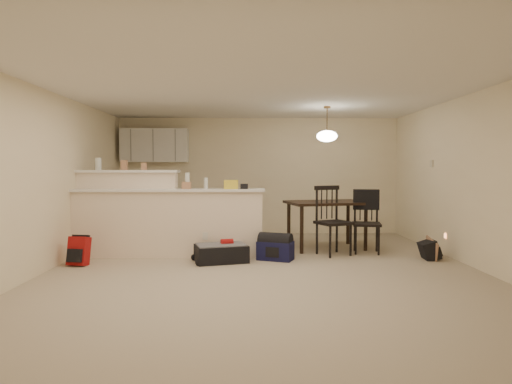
{
  "coord_description": "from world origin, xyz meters",
  "views": [
    {
      "loc": [
        -0.21,
        -6.38,
        1.42
      ],
      "look_at": [
        -0.1,
        0.7,
        1.05
      ],
      "focal_mm": 32.0,
      "sensor_mm": 36.0,
      "label": 1
    }
  ],
  "objects_px": {
    "suitcase": "(221,253)",
    "dining_chair_far": "(367,222)",
    "black_daypack": "(429,250)",
    "red_backpack": "(79,251)",
    "dining_chair_near": "(334,221)",
    "dining_table": "(326,207)",
    "navy_duffel": "(275,251)",
    "pendant_lamp": "(327,136)"
  },
  "relations": [
    {
      "from": "suitcase",
      "to": "dining_chair_far",
      "type": "bearing_deg",
      "value": 0.52
    },
    {
      "from": "dining_chair_far",
      "to": "black_daypack",
      "type": "distance_m",
      "value": 1.07
    },
    {
      "from": "red_backpack",
      "to": "suitcase",
      "type": "bearing_deg",
      "value": 15.86
    },
    {
      "from": "dining_chair_near",
      "to": "dining_chair_far",
      "type": "height_order",
      "value": "dining_chair_near"
    },
    {
      "from": "dining_table",
      "to": "black_daypack",
      "type": "xyz_separation_m",
      "value": [
        1.44,
        -0.99,
        -0.59
      ]
    },
    {
      "from": "dining_chair_far",
      "to": "navy_duffel",
      "type": "bearing_deg",
      "value": -150.08
    },
    {
      "from": "dining_table",
      "to": "navy_duffel",
      "type": "xyz_separation_m",
      "value": [
        -0.96,
        -0.99,
        -0.59
      ]
    },
    {
      "from": "dining_chair_far",
      "to": "black_daypack",
      "type": "bearing_deg",
      "value": -23.13
    },
    {
      "from": "navy_duffel",
      "to": "dining_chair_far",
      "type": "bearing_deg",
      "value": 41.6
    },
    {
      "from": "dining_chair_near",
      "to": "suitcase",
      "type": "relative_size",
      "value": 1.48
    },
    {
      "from": "dining_chair_near",
      "to": "navy_duffel",
      "type": "relative_size",
      "value": 2.12
    },
    {
      "from": "suitcase",
      "to": "navy_duffel",
      "type": "xyz_separation_m",
      "value": [
        0.83,
        0.14,
        0.02
      ]
    },
    {
      "from": "pendant_lamp",
      "to": "navy_duffel",
      "type": "xyz_separation_m",
      "value": [
        -0.96,
        -0.99,
        -1.84
      ]
    },
    {
      "from": "dining_chair_far",
      "to": "dining_chair_near",
      "type": "bearing_deg",
      "value": -153.47
    },
    {
      "from": "pendant_lamp",
      "to": "black_daypack",
      "type": "height_order",
      "value": "pendant_lamp"
    },
    {
      "from": "dining_table",
      "to": "pendant_lamp",
      "type": "height_order",
      "value": "pendant_lamp"
    },
    {
      "from": "navy_duffel",
      "to": "suitcase",
      "type": "bearing_deg",
      "value": -148.59
    },
    {
      "from": "red_backpack",
      "to": "black_daypack",
      "type": "distance_m",
      "value": 5.31
    },
    {
      "from": "suitcase",
      "to": "red_backpack",
      "type": "distance_m",
      "value": 2.08
    },
    {
      "from": "pendant_lamp",
      "to": "red_backpack",
      "type": "relative_size",
      "value": 1.49
    },
    {
      "from": "dining_table",
      "to": "pendant_lamp",
      "type": "bearing_deg",
      "value": -57.46
    },
    {
      "from": "dining_chair_far",
      "to": "black_daypack",
      "type": "xyz_separation_m",
      "value": [
        0.84,
        -0.55,
        -0.38
      ]
    },
    {
      "from": "pendant_lamp",
      "to": "black_daypack",
      "type": "bearing_deg",
      "value": -34.61
    },
    {
      "from": "suitcase",
      "to": "pendant_lamp",
      "type": "bearing_deg",
      "value": 16.71
    },
    {
      "from": "dining_chair_near",
      "to": "suitcase",
      "type": "xyz_separation_m",
      "value": [
        -1.81,
        -0.52,
        -0.44
      ]
    },
    {
      "from": "dining_chair_near",
      "to": "black_daypack",
      "type": "relative_size",
      "value": 3.5
    },
    {
      "from": "pendant_lamp",
      "to": "navy_duffel",
      "type": "bearing_deg",
      "value": -133.9
    },
    {
      "from": "pendant_lamp",
      "to": "dining_chair_near",
      "type": "distance_m",
      "value": 1.55
    },
    {
      "from": "dining_chair_near",
      "to": "red_backpack",
      "type": "height_order",
      "value": "dining_chair_near"
    },
    {
      "from": "pendant_lamp",
      "to": "navy_duffel",
      "type": "relative_size",
      "value": 1.16
    },
    {
      "from": "red_backpack",
      "to": "pendant_lamp",
      "type": "bearing_deg",
      "value": 29.36
    },
    {
      "from": "dining_table",
      "to": "dining_chair_near",
      "type": "distance_m",
      "value": 0.63
    },
    {
      "from": "red_backpack",
      "to": "navy_duffel",
      "type": "height_order",
      "value": "red_backpack"
    },
    {
      "from": "suitcase",
      "to": "red_backpack",
      "type": "relative_size",
      "value": 1.83
    },
    {
      "from": "dining_table",
      "to": "suitcase",
      "type": "distance_m",
      "value": 2.2
    },
    {
      "from": "red_backpack",
      "to": "navy_duffel",
      "type": "distance_m",
      "value": 2.92
    },
    {
      "from": "dining_table",
      "to": "pendant_lamp",
      "type": "distance_m",
      "value": 1.25
    },
    {
      "from": "pendant_lamp",
      "to": "black_daypack",
      "type": "xyz_separation_m",
      "value": [
        1.44,
        -0.99,
        -1.85
      ]
    },
    {
      "from": "black_daypack",
      "to": "navy_duffel",
      "type": "bearing_deg",
      "value": 94.24
    },
    {
      "from": "red_backpack",
      "to": "dining_table",
      "type": "bearing_deg",
      "value": 29.36
    },
    {
      "from": "pendant_lamp",
      "to": "dining_chair_near",
      "type": "relative_size",
      "value": 0.55
    },
    {
      "from": "dining_chair_far",
      "to": "suitcase",
      "type": "bearing_deg",
      "value": -153.51
    }
  ]
}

